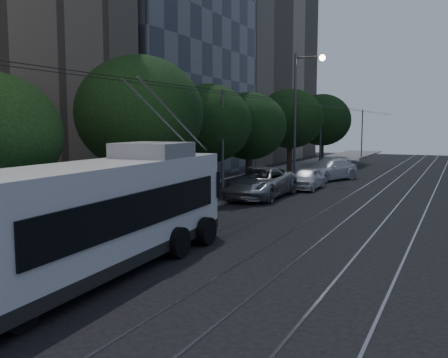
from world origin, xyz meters
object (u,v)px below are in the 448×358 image
at_px(pickup_silver, 259,182).
at_px(car_white_c, 330,166).
at_px(car_white_b, 329,170).
at_px(trolleybus, 98,215).
at_px(car_white_a, 307,178).
at_px(car_white_d, 337,163).
at_px(streetlamp_far, 300,104).

height_order(pickup_silver, car_white_c, pickup_silver).
bearing_deg(car_white_b, trolleybus, -66.96).
bearing_deg(car_white_a, car_white_d, 93.98).
distance_m(car_white_b, streetlamp_far, 5.43).
relative_size(car_white_a, car_white_b, 0.77).
bearing_deg(car_white_d, car_white_c, -80.80).
relative_size(car_white_c, streetlamp_far, 0.43).
xyz_separation_m(trolleybus, streetlamp_far, (-1.89, 25.12, 4.05)).
height_order(car_white_b, car_white_c, car_white_b).
height_order(car_white_b, streetlamp_far, streetlamp_far).
bearing_deg(streetlamp_far, car_white_d, 85.59).
distance_m(trolleybus, car_white_a, 20.49).
bearing_deg(streetlamp_far, car_white_a, -67.23).
relative_size(car_white_c, car_white_d, 1.02).
xyz_separation_m(pickup_silver, car_white_b, (1.39, 10.78, -0.10)).
distance_m(car_white_a, car_white_c, 11.12).
bearing_deg(trolleybus, streetlamp_far, 90.66).
height_order(trolleybus, car_white_b, trolleybus).
bearing_deg(car_white_c, car_white_b, -65.33).
distance_m(trolleybus, streetlamp_far, 25.51).
height_order(car_white_a, streetlamp_far, streetlamp_far).
bearing_deg(streetlamp_far, car_white_b, 33.44).
height_order(trolleybus, car_white_d, trolleybus).
bearing_deg(car_white_d, car_white_b, -73.36).
distance_m(pickup_silver, car_white_d, 18.80).
bearing_deg(pickup_silver, car_white_b, 82.00).
relative_size(car_white_b, car_white_d, 1.34).
relative_size(trolleybus, pickup_silver, 1.92).
xyz_separation_m(car_white_b, streetlamp_far, (-1.90, -1.26, 4.93)).
bearing_deg(car_white_c, car_white_d, 103.20).
xyz_separation_m(car_white_a, car_white_d, (-1.23, 13.93, -0.02)).
height_order(pickup_silver, streetlamp_far, streetlamp_far).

